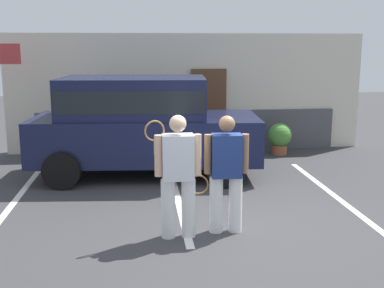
{
  "coord_description": "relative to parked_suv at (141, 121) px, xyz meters",
  "views": [
    {
      "loc": [
        -1.25,
        -6.7,
        2.69
      ],
      "look_at": [
        -0.37,
        1.2,
        1.05
      ],
      "focal_mm": 45.04,
      "sensor_mm": 36.0,
      "label": 1
    }
  ],
  "objects": [
    {
      "name": "potted_plant_by_porch",
      "position": [
        3.44,
        1.61,
        -0.71
      ],
      "size": [
        0.59,
        0.59,
        0.78
      ],
      "color": "#9E5638",
      "rests_on": "ground_plane"
    },
    {
      "name": "parking_stripe_0",
      "position": [
        -2.24,
        -1.67,
        -1.14
      ],
      "size": [
        0.12,
        4.4,
        0.01
      ],
      "primitive_type": "cube",
      "color": "silver",
      "rests_on": "ground_plane"
    },
    {
      "name": "ground_plane",
      "position": [
        1.22,
        -3.17,
        -1.15
      ],
      "size": [
        40.0,
        40.0,
        0.0
      ],
      "primitive_type": "plane",
      "color": "#38383A"
    },
    {
      "name": "house_frontage",
      "position": [
        1.22,
        2.44,
        0.25
      ],
      "size": [
        9.09,
        0.4,
        2.98
      ],
      "color": "beige",
      "rests_on": "ground_plane"
    },
    {
      "name": "tennis_player_man",
      "position": [
        0.48,
        -3.41,
        -0.23
      ],
      "size": [
        0.79,
        0.27,
        1.76
      ],
      "rotation": [
        0.0,
        0.0,
        3.14
      ],
      "color": "white",
      "rests_on": "ground_plane"
    },
    {
      "name": "parking_stripe_2",
      "position": [
        3.47,
        -1.67,
        -1.14
      ],
      "size": [
        0.12,
        4.4,
        0.01
      ],
      "primitive_type": "cube",
      "color": "silver",
      "rests_on": "ground_plane"
    },
    {
      "name": "tennis_player_woman",
      "position": [
        1.19,
        -3.29,
        -0.26
      ],
      "size": [
        0.89,
        0.28,
        1.72
      ],
      "rotation": [
        0.0,
        0.0,
        3.1
      ],
      "color": "white",
      "rests_on": "ground_plane"
    },
    {
      "name": "parked_suv",
      "position": [
        0.0,
        0.0,
        0.0
      ],
      "size": [
        4.73,
        2.45,
        2.05
      ],
      "rotation": [
        0.0,
        0.0,
        -0.08
      ],
      "color": "#141938",
      "rests_on": "ground_plane"
    },
    {
      "name": "parking_stripe_1",
      "position": [
        0.62,
        -1.67,
        -1.14
      ],
      "size": [
        0.12,
        4.4,
        0.01
      ],
      "primitive_type": "cube",
      "color": "silver",
      "rests_on": "ground_plane"
    }
  ]
}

